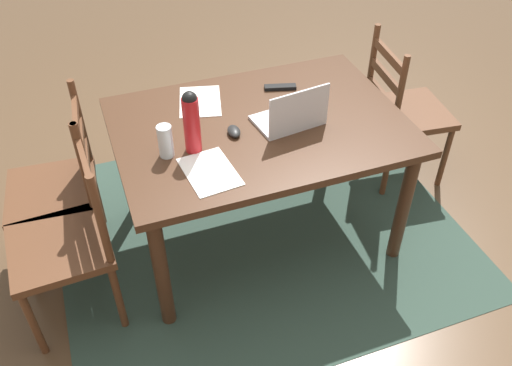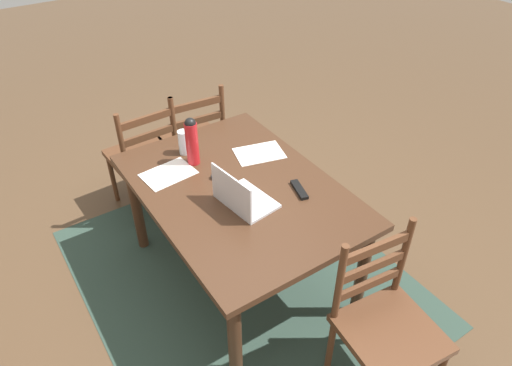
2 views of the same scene
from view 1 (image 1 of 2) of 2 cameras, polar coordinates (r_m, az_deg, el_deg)
ground_plane at (r=3.20m, az=0.33°, el=-4.89°), size 14.00×14.00×0.00m
area_rug at (r=3.20m, az=0.33°, el=-4.85°), size 2.23×1.88×0.01m
dining_table at (r=2.77m, az=0.38°, el=4.66°), size 1.43×1.01×0.75m
chair_right_far at (r=2.64m, az=-19.00°, el=-5.86°), size 0.46×0.46×0.95m
chair_right_near at (r=2.94m, az=-19.73°, el=-0.49°), size 0.47×0.47×0.95m
chair_left_near at (r=3.44m, az=15.10°, el=7.18°), size 0.49×0.49×0.95m
laptop at (r=2.67m, az=3.78°, el=6.99°), size 0.35×0.26×0.23m
water_bottle at (r=2.46m, az=-6.73°, el=6.44°), size 0.08×0.08×0.31m
drinking_glass at (r=2.49m, az=-9.41°, el=4.31°), size 0.07×0.07×0.16m
computer_mouse at (r=2.63m, az=-2.32°, el=5.40°), size 0.07×0.10×0.03m
tv_remote at (r=2.99m, az=2.54°, el=9.93°), size 0.18×0.09×0.02m
paper_stack_left at (r=2.89m, az=-5.84°, el=8.45°), size 0.28×0.34×0.00m
paper_stack_right at (r=2.42m, az=-4.83°, el=1.19°), size 0.24×0.32×0.00m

